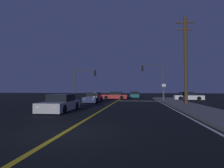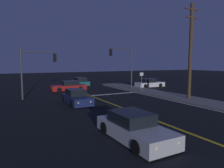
# 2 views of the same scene
# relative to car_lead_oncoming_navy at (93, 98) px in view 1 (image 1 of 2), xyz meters

# --- Properties ---
(ground_plane) EXTENTS (160.00, 160.00, 0.00)m
(ground_plane) POSITION_rel_car_lead_oncoming_navy_xyz_m (2.87, -16.78, -0.58)
(ground_plane) COLOR black
(sidewalk_right) EXTENTS (3.20, 39.68, 0.15)m
(sidewalk_right) POSITION_rel_car_lead_oncoming_navy_xyz_m (10.78, -5.76, -0.51)
(sidewalk_right) COLOR slate
(sidewalk_right) RESTS_ON ground
(lane_line_center) EXTENTS (0.20, 37.48, 0.01)m
(lane_line_center) POSITION_rel_car_lead_oncoming_navy_xyz_m (2.87, -5.76, -0.58)
(lane_line_center) COLOR gold
(lane_line_center) RESTS_ON ground
(lane_line_edge_right) EXTENTS (0.16, 37.48, 0.01)m
(lane_line_edge_right) POSITION_rel_car_lead_oncoming_navy_xyz_m (8.93, -5.76, -0.58)
(lane_line_edge_right) COLOR white
(lane_line_edge_right) RESTS_ON ground
(stop_bar) EXTENTS (6.32, 0.50, 0.01)m
(stop_bar) POSITION_rel_car_lead_oncoming_navy_xyz_m (6.03, 3.76, -0.58)
(stop_bar) COLOR white
(stop_bar) RESTS_ON ground
(car_lead_oncoming_navy) EXTENTS (1.89, 4.49, 1.34)m
(car_lead_oncoming_navy) POSITION_rel_car_lead_oncoming_navy_xyz_m (0.00, 0.00, 0.00)
(car_lead_oncoming_navy) COLOR navy
(car_lead_oncoming_navy) RESTS_ON ground
(car_parked_curb_red) EXTENTS (4.64, 2.08, 1.34)m
(car_parked_curb_red) POSITION_rel_car_lead_oncoming_navy_xyz_m (1.88, 9.01, 0.00)
(car_parked_curb_red) COLOR maroon
(car_parked_curb_red) RESTS_ON ground
(car_mid_block_white) EXTENTS (4.58, 1.98, 1.34)m
(car_mid_block_white) POSITION_rel_car_lead_oncoming_navy_xyz_m (14.08, 7.26, 0.00)
(car_mid_block_white) COLOR silver
(car_mid_block_white) RESTS_ON ground
(car_far_approaching_silver) EXTENTS (2.06, 4.72, 1.34)m
(car_far_approaching_silver) POSITION_rel_car_lead_oncoming_navy_xyz_m (-0.29, -9.96, 0.00)
(car_far_approaching_silver) COLOR #B2B5BA
(car_far_approaching_silver) RESTS_ON ground
(car_side_waiting_teal) EXTENTS (2.02, 4.29, 1.34)m
(car_side_waiting_teal) POSITION_rel_car_lead_oncoming_navy_xyz_m (5.33, 14.48, -0.00)
(car_side_waiting_teal) COLOR #195960
(car_side_waiting_teal) RESTS_ON ground
(traffic_signal_near_right) EXTENTS (3.49, 0.28, 6.08)m
(traffic_signal_near_right) POSITION_rel_car_lead_oncoming_navy_xyz_m (8.80, 6.06, 3.43)
(traffic_signal_near_right) COLOR #38383D
(traffic_signal_near_right) RESTS_ON ground
(traffic_signal_far_left) EXTENTS (3.63, 0.28, 5.28)m
(traffic_signal_far_left) POSITION_rel_car_lead_oncoming_navy_xyz_m (-2.91, 4.66, 2.93)
(traffic_signal_far_left) COLOR #38383D
(traffic_signal_far_left) RESTS_ON ground
(utility_pole_right) EXTENTS (1.88, 0.35, 9.71)m
(utility_pole_right) POSITION_rel_car_lead_oncoming_navy_xyz_m (11.08, -3.16, 4.43)
(utility_pole_right) COLOR #42301E
(utility_pole_right) RESTS_ON ground
(street_sign_corner) EXTENTS (0.56, 0.09, 2.59)m
(street_sign_corner) POSITION_rel_car_lead_oncoming_navy_xyz_m (9.68, 3.26, 1.15)
(street_sign_corner) COLOR slate
(street_sign_corner) RESTS_ON ground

